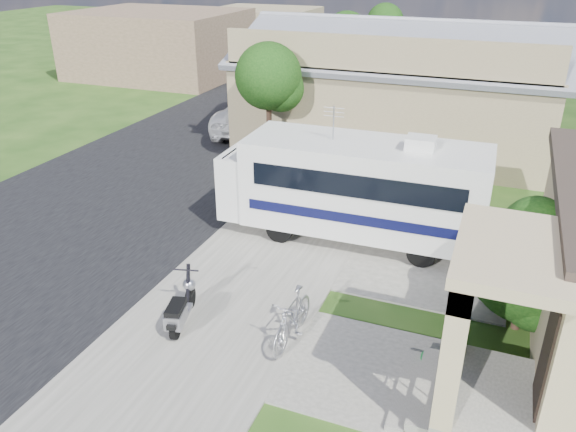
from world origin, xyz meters
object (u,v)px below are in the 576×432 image
(pickup_truck, at_px, (258,112))
(motorhome, at_px, (354,186))
(shrub, at_px, (532,264))
(bicycle, at_px, (292,320))
(van, at_px, (301,78))
(scooter, at_px, (181,308))
(garden_hose, at_px, (431,362))

(pickup_truck, bearing_deg, motorhome, 119.65)
(shrub, height_order, pickup_truck, shrub)
(bicycle, height_order, van, van)
(scooter, bearing_deg, shrub, 6.83)
(motorhome, height_order, garden_hose, motorhome)
(bicycle, height_order, pickup_truck, pickup_truck)
(motorhome, height_order, van, motorhome)
(motorhome, bearing_deg, scooter, -114.09)
(garden_hose, bearing_deg, pickup_truck, 125.99)
(scooter, bearing_deg, bicycle, -5.60)
(shrub, xyz_separation_m, garden_hose, (-1.60, -2.01, -1.48))
(pickup_truck, relative_size, garden_hose, 14.18)
(pickup_truck, xyz_separation_m, garden_hose, (9.78, -13.46, -0.75))
(van, bearing_deg, shrub, -53.17)
(scooter, bearing_deg, van, 88.85)
(scooter, xyz_separation_m, pickup_truck, (-4.53, 14.15, 0.36))
(shrub, xyz_separation_m, van, (-11.98, 18.67, -0.64))
(motorhome, relative_size, scooter, 4.43)
(motorhome, height_order, bicycle, motorhome)
(scooter, bearing_deg, garden_hose, -7.19)
(motorhome, xyz_separation_m, bicycle, (0.13, -5.08, -1.03))
(shrub, xyz_separation_m, scooter, (-6.85, -2.70, -1.09))
(bicycle, xyz_separation_m, garden_hose, (2.83, 0.30, -0.47))
(shrub, relative_size, garden_hose, 7.17)
(pickup_truck, xyz_separation_m, van, (-0.61, 7.22, 0.09))
(shrub, distance_m, pickup_truck, 16.16)
(scooter, distance_m, garden_hose, 5.31)
(bicycle, xyz_separation_m, pickup_truck, (-6.95, 13.76, 0.29))
(scooter, bearing_deg, motorhome, 52.55)
(bicycle, bearing_deg, garden_hose, 8.49)
(scooter, relative_size, pickup_truck, 0.27)
(motorhome, distance_m, garden_hose, 5.81)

